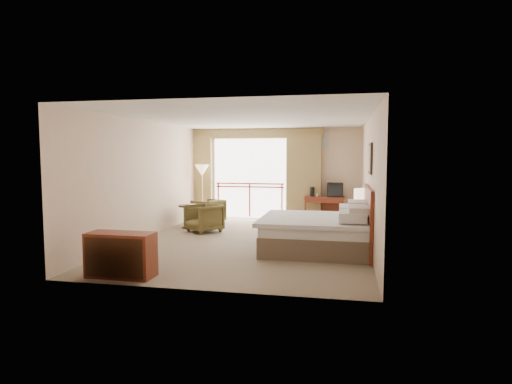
% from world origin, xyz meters
% --- Properties ---
extents(floor, '(7.00, 7.00, 0.00)m').
position_xyz_m(floor, '(0.00, 0.00, 0.00)').
color(floor, '#83735D').
rests_on(floor, ground).
extents(ceiling, '(7.00, 7.00, 0.00)m').
position_xyz_m(ceiling, '(0.00, 0.00, 2.70)').
color(ceiling, white).
rests_on(ceiling, wall_back).
extents(wall_back, '(5.00, 0.00, 5.00)m').
position_xyz_m(wall_back, '(0.00, 3.50, 1.35)').
color(wall_back, beige).
rests_on(wall_back, ground).
extents(wall_front, '(5.00, 0.00, 5.00)m').
position_xyz_m(wall_front, '(0.00, -3.50, 1.35)').
color(wall_front, beige).
rests_on(wall_front, ground).
extents(wall_left, '(0.00, 7.00, 7.00)m').
position_xyz_m(wall_left, '(-2.50, 0.00, 1.35)').
color(wall_left, beige).
rests_on(wall_left, ground).
extents(wall_right, '(0.00, 7.00, 7.00)m').
position_xyz_m(wall_right, '(2.50, 0.00, 1.35)').
color(wall_right, beige).
rests_on(wall_right, ground).
extents(balcony_door, '(2.40, 0.00, 2.40)m').
position_xyz_m(balcony_door, '(-0.80, 3.48, 1.20)').
color(balcony_door, white).
rests_on(balcony_door, wall_back).
extents(balcony_railing, '(2.09, 0.03, 1.02)m').
position_xyz_m(balcony_railing, '(-0.80, 3.46, 0.81)').
color(balcony_railing, '#A3200D').
rests_on(balcony_railing, wall_back).
extents(curtain_left, '(1.00, 0.26, 2.50)m').
position_xyz_m(curtain_left, '(-2.45, 3.35, 1.25)').
color(curtain_left, olive).
rests_on(curtain_left, wall_back).
extents(curtain_right, '(1.00, 0.26, 2.50)m').
position_xyz_m(curtain_right, '(0.85, 3.35, 1.25)').
color(curtain_right, olive).
rests_on(curtain_right, wall_back).
extents(valance, '(4.40, 0.22, 0.28)m').
position_xyz_m(valance, '(-0.80, 3.38, 2.55)').
color(valance, olive).
rests_on(valance, wall_back).
extents(hvac_vent, '(0.50, 0.04, 0.50)m').
position_xyz_m(hvac_vent, '(1.30, 3.47, 2.35)').
color(hvac_vent, silver).
rests_on(hvac_vent, wall_back).
extents(bed, '(2.13, 2.06, 0.97)m').
position_xyz_m(bed, '(1.50, -0.60, 0.38)').
color(bed, brown).
rests_on(bed, floor).
extents(headboard, '(0.06, 2.10, 1.30)m').
position_xyz_m(headboard, '(2.46, -0.60, 0.65)').
color(headboard, maroon).
rests_on(headboard, wall_right).
extents(framed_art, '(0.04, 0.72, 0.60)m').
position_xyz_m(framed_art, '(2.47, -0.60, 1.85)').
color(framed_art, black).
rests_on(framed_art, wall_right).
extents(nightstand, '(0.41, 0.49, 0.58)m').
position_xyz_m(nightstand, '(2.37, 0.54, 0.29)').
color(nightstand, maroon).
rests_on(nightstand, floor).
extents(table_lamp, '(0.32, 0.32, 0.57)m').
position_xyz_m(table_lamp, '(2.37, 0.59, 1.03)').
color(table_lamp, tan).
rests_on(table_lamp, nightstand).
extents(phone, '(0.19, 0.15, 0.08)m').
position_xyz_m(phone, '(2.32, 0.39, 0.63)').
color(phone, black).
rests_on(phone, nightstand).
extents(desk, '(1.12, 0.54, 0.73)m').
position_xyz_m(desk, '(1.46, 3.18, 0.57)').
color(desk, maroon).
rests_on(desk, floor).
extents(tv, '(0.44, 0.35, 0.40)m').
position_xyz_m(tv, '(1.76, 3.13, 0.93)').
color(tv, black).
rests_on(tv, desk).
extents(coffee_maker, '(0.13, 0.13, 0.27)m').
position_xyz_m(coffee_maker, '(1.11, 3.13, 0.86)').
color(coffee_maker, black).
rests_on(coffee_maker, desk).
extents(cup, '(0.08, 0.08, 0.09)m').
position_xyz_m(cup, '(1.26, 3.08, 0.77)').
color(cup, white).
rests_on(cup, desk).
extents(wastebasket, '(0.31, 0.31, 0.30)m').
position_xyz_m(wastebasket, '(0.76, 2.62, 0.15)').
color(wastebasket, black).
rests_on(wastebasket, floor).
extents(armchair_far, '(0.99, 0.98, 0.68)m').
position_xyz_m(armchair_far, '(-1.73, 2.26, 0.00)').
color(armchair_far, '#453919').
rests_on(armchair_far, floor).
extents(armchair_near, '(1.05, 1.06, 0.69)m').
position_xyz_m(armchair_near, '(-1.42, 0.93, 0.00)').
color(armchair_near, '#453919').
rests_on(armchair_near, floor).
extents(side_table, '(0.55, 0.55, 0.60)m').
position_xyz_m(side_table, '(-1.99, 1.41, 0.41)').
color(side_table, black).
rests_on(side_table, floor).
extents(book, '(0.19, 0.25, 0.02)m').
position_xyz_m(book, '(-1.99, 1.41, 0.61)').
color(book, white).
rests_on(book, side_table).
extents(floor_lamp, '(0.42, 0.42, 1.63)m').
position_xyz_m(floor_lamp, '(-2.11, 2.87, 1.40)').
color(floor_lamp, tan).
rests_on(floor_lamp, floor).
extents(dresser, '(1.06, 0.45, 0.70)m').
position_xyz_m(dresser, '(-1.46, -3.10, 0.35)').
color(dresser, maroon).
rests_on(dresser, floor).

